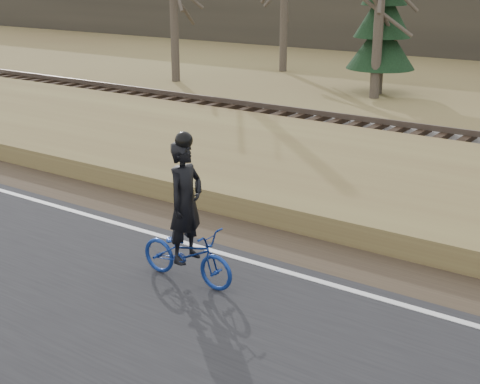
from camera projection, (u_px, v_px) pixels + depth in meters
The scene contains 10 objects.
ground at pixel (201, 257), 11.22m from camera, with size 120.00×120.00×0.00m, color olive.
road at pixel (90, 316), 9.26m from camera, with size 120.00×6.00×0.06m, color black.
edge_line at pixel (208, 249), 11.35m from camera, with size 120.00×0.12×0.01m, color silver.
shoulder at pixel (241, 234), 12.15m from camera, with size 120.00×1.60×0.04m, color #473A2B.
embankment at pixel (320, 182), 14.42m from camera, with size 120.00×5.00×0.44m, color olive.
ballast at pixel (389, 145), 17.39m from camera, with size 120.00×3.00×0.45m, color slate.
railroad at pixel (390, 134), 17.29m from camera, with size 120.00×2.40×0.29m.
cyclist at pixel (186, 233), 9.99m from camera, with size 1.68×0.67×2.34m.
bare_tree_near_left at pixel (380, 7), 23.89m from camera, with size 0.36×0.36×6.60m, color brown.
conifer at pixel (383, 13), 24.92m from camera, with size 2.60×2.60×6.34m.
Camera 1 is at (6.39, -8.09, 4.60)m, focal length 50.00 mm.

